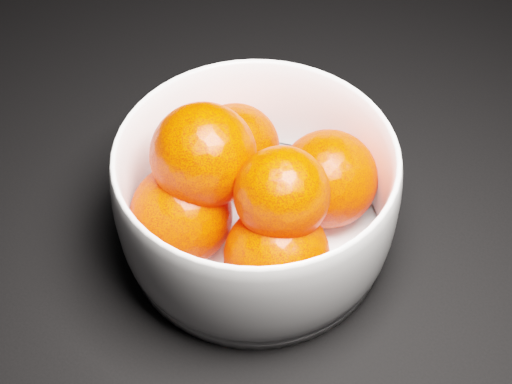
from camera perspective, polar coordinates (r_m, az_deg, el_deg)
The scene contains 3 objects.
ground at distance 0.84m, azimuth -7.67°, elevation 11.19°, with size 3.00×3.00×0.00m, color black.
bowl at distance 0.60m, azimuth 0.00°, elevation -0.37°, with size 0.24×0.24×0.11m.
orange_pile at distance 0.59m, azimuth -0.48°, elevation 0.11°, with size 0.18×0.19×0.13m.
Camera 1 is at (0.48, -0.47, 0.51)m, focal length 50.00 mm.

